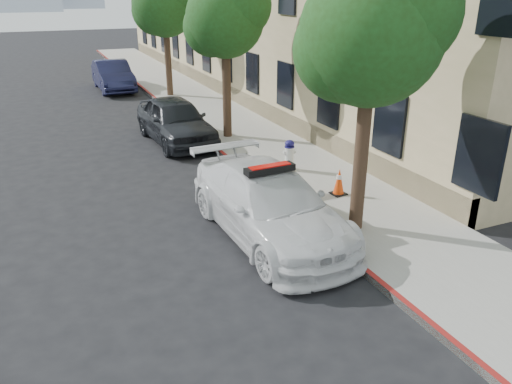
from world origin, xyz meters
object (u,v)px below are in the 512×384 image
Objects in this scene: parked_car_far at (113,76)px; fire_hydrant at (289,155)px; parked_car_mid at (175,120)px; traffic_cone at (339,182)px; police_car at (269,204)px.

fire_hydrant is (2.60, -15.16, -0.18)m from parked_car_far.
parked_car_mid is 6.61× the size of traffic_cone.
parked_car_far is 15.38m from fire_hydrant.
fire_hydrant is (2.18, 3.28, -0.17)m from police_car.
police_car reaches higher than parked_car_far.
parked_car_mid is at bearing 109.93° from traffic_cone.
traffic_cone is at bearing -67.14° from fire_hydrant.
parked_car_far is at bearing 99.53° from traffic_cone.
parked_car_mid is at bearing 129.95° from fire_hydrant.
parked_car_mid is at bearing 86.91° from police_car.
parked_car_mid is 7.15m from traffic_cone.
parked_car_mid reaches higher than fire_hydrant.
police_car is 7.82m from parked_car_mid.
parked_car_far is (-0.48, 10.62, -0.02)m from parked_car_mid.
police_car is 18.44m from parked_car_far.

